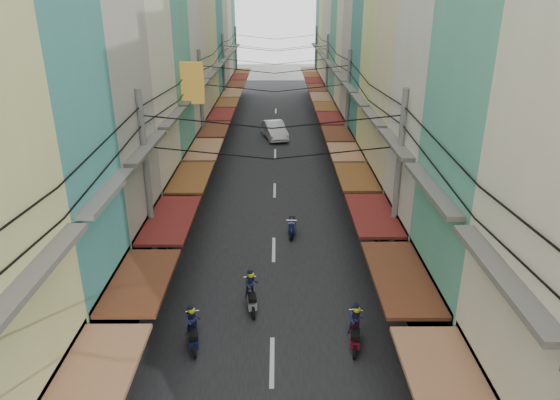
{
  "coord_description": "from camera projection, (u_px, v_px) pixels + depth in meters",
  "views": [
    {
      "loc": [
        0.2,
        -15.36,
        11.2
      ],
      "look_at": [
        0.3,
        5.89,
        2.63
      ],
      "focal_mm": 32.0,
      "sensor_mm": 36.0,
      "label": 1
    }
  ],
  "objects": [
    {
      "name": "ground",
      "position": [
        273.0,
        325.0,
        18.43
      ],
      "size": [
        160.0,
        160.0,
        0.0
      ],
      "primitive_type": "plane",
      "color": "#63625E",
      "rests_on": "ground"
    },
    {
      "name": "road",
      "position": [
        275.0,
        162.0,
        36.97
      ],
      "size": [
        10.0,
        80.0,
        0.02
      ],
      "primitive_type": "cube",
      "color": "black",
      "rests_on": "ground"
    },
    {
      "name": "sidewalk_left",
      "position": [
        187.0,
        162.0,
        36.94
      ],
      "size": [
        3.0,
        80.0,
        0.06
      ],
      "primitive_type": "cube",
      "color": "gray",
      "rests_on": "ground"
    },
    {
      "name": "sidewalk_right",
      "position": [
        362.0,
        161.0,
        36.99
      ],
      "size": [
        3.0,
        80.0,
        0.06
      ],
      "primitive_type": "cube",
      "color": "gray",
      "rests_on": "ground"
    },
    {
      "name": "building_row_left",
      "position": [
        143.0,
        25.0,
        30.1
      ],
      "size": [
        7.8,
        67.67,
        23.7
      ],
      "color": "beige",
      "rests_on": "ground"
    },
    {
      "name": "building_row_right",
      "position": [
        405.0,
        31.0,
        30.19
      ],
      "size": [
        7.8,
        68.98,
        22.59
      ],
      "color": "teal",
      "rests_on": "ground"
    },
    {
      "name": "utility_poles",
      "position": [
        274.0,
        82.0,
        29.89
      ],
      "size": [
        10.2,
        66.13,
        8.2
      ],
      "color": "slate",
      "rests_on": "ground"
    },
    {
      "name": "white_car",
      "position": [
        275.0,
        138.0,
        43.18
      ],
      "size": [
        5.53,
        3.16,
        1.84
      ],
      "primitive_type": "imported",
      "rotation": [
        0.0,
        0.0,
        0.23
      ],
      "color": "white",
      "rests_on": "ground"
    },
    {
      "name": "bicycle",
      "position": [
        463.0,
        335.0,
        17.9
      ],
      "size": [
        1.72,
        0.95,
        1.12
      ],
      "primitive_type": "imported",
      "rotation": [
        0.0,
        0.0,
        1.79
      ],
      "color": "black",
      "rests_on": "ground"
    },
    {
      "name": "moving_scooters",
      "position": [
        273.0,
        300.0,
        19.06
      ],
      "size": [
        6.05,
        10.62,
        1.71
      ],
      "color": "black",
      "rests_on": "ground"
    },
    {
      "name": "parked_scooters",
      "position": [
        404.0,
        394.0,
        14.57
      ],
      "size": [
        13.46,
        11.48,
        1.0
      ],
      "color": "black",
      "rests_on": "ground"
    },
    {
      "name": "pedestrians",
      "position": [
        173.0,
        263.0,
        20.66
      ],
      "size": [
        13.76,
        24.6,
        2.19
      ],
      "color": "black",
      "rests_on": "ground"
    },
    {
      "name": "market_umbrella",
      "position": [
        500.0,
        344.0,
        14.11
      ],
      "size": [
        2.29,
        2.29,
        2.42
      ],
      "color": "#B2B2B7",
      "rests_on": "ground"
    }
  ]
}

